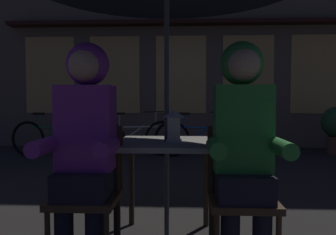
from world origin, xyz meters
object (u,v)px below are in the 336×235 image
cafe_table (167,155)px  person_right_hooded (243,132)px  chair_right (241,189)px  bicycle_nearest (53,139)px  lantern (174,125)px  bicycle_third (200,138)px  chair_left (88,187)px  person_left_hooded (85,132)px  bicycle_second (135,138)px

cafe_table → person_right_hooded: (0.48, -0.43, 0.21)m
chair_right → bicycle_nearest: chair_right is taller
cafe_table → bicycle_nearest: size_ratio=0.44×
lantern → bicycle_third: lantern is taller
chair_right → bicycle_third: (-0.07, 4.07, -0.14)m
cafe_table → lantern: (0.05, -0.03, 0.22)m
lantern → chair_left: size_ratio=0.27×
cafe_table → chair_right: 0.62m
chair_left → bicycle_third: (0.89, 4.07, -0.14)m
person_right_hooded → bicycle_nearest: bearing=124.2°
cafe_table → lantern: lantern is taller
cafe_table → person_left_hooded: (-0.48, -0.43, 0.21)m
chair_right → bicycle_second: 4.33m
bicycle_second → person_left_hooded: bearing=-85.9°
bicycle_third → person_left_hooded: bearing=-102.2°
person_left_hooded → bicycle_second: 4.24m
cafe_table → person_left_hooded: person_left_hooded is taller
bicycle_nearest → bicycle_second: bearing=8.4°
person_left_hooded → bicycle_third: size_ratio=0.84×
chair_right → lantern: bearing=141.5°
cafe_table → bicycle_nearest: bicycle_nearest is taller
bicycle_nearest → person_left_hooded: bearing=-66.3°
chair_left → lantern: bearing=32.5°
cafe_table → lantern: bearing=-28.5°
bicycle_nearest → bicycle_third: 2.65m
lantern → chair_right: 0.66m
cafe_table → bicycle_nearest: (-2.23, 3.56, -0.29)m
person_left_hooded → chair_left: bearing=90.0°
bicycle_third → lantern: bearing=-95.5°
person_left_hooded → bicycle_nearest: (-1.75, 3.98, -0.50)m
lantern → bicycle_nearest: bearing=122.5°
bicycle_second → bicycle_nearest: bearing=-171.6°
chair_right → bicycle_nearest: (-2.71, 3.93, -0.14)m
chair_right → bicycle_second: chair_right is taller
person_right_hooded → bicycle_second: (-1.26, 4.20, -0.50)m
cafe_table → chair_left: chair_left is taller
person_right_hooded → bicycle_third: (-0.07, 4.12, -0.50)m
cafe_table → chair_right: chair_right is taller
person_right_hooded → bicycle_third: bearing=91.0°
bicycle_nearest → cafe_table: bearing=-57.9°
person_left_hooded → person_right_hooded: 0.96m
chair_left → bicycle_nearest: size_ratio=0.52×
chair_right → bicycle_second: size_ratio=0.53×
lantern → person_left_hooded: size_ratio=0.17×
chair_right → person_right_hooded: (0.00, -0.06, 0.36)m
cafe_table → lantern: size_ratio=3.20×
person_right_hooded → bicycle_second: size_ratio=0.85×
person_right_hooded → bicycle_nearest: size_ratio=0.84×
cafe_table → person_left_hooded: size_ratio=0.53×
chair_left → person_right_hooded: person_right_hooded is taller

